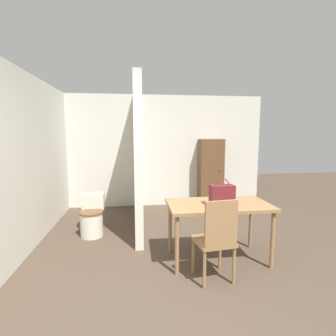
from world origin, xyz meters
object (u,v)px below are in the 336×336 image
object	(u,v)px
dining_table	(218,210)
wooden_cabinet	(211,173)
toilet	(92,218)
wooden_chair	(216,238)
handbag	(222,195)

from	to	relation	value
dining_table	wooden_cabinet	size ratio (longest dim) A/B	0.85
dining_table	toilet	xyz separation A→B (m)	(-1.76, 1.09, -0.39)
dining_table	wooden_cabinet	world-z (taller)	wooden_cabinet
wooden_chair	wooden_cabinet	bearing A→B (deg)	67.36
handbag	wooden_cabinet	bearing A→B (deg)	76.37
wooden_chair	wooden_cabinet	world-z (taller)	wooden_cabinet
dining_table	toilet	bearing A→B (deg)	148.33
wooden_chair	toilet	size ratio (longest dim) A/B	1.47
handbag	wooden_cabinet	size ratio (longest dim) A/B	0.23
wooden_chair	handbag	distance (m)	0.60
toilet	handbag	distance (m)	2.21
dining_table	wooden_chair	size ratio (longest dim) A/B	1.35
dining_table	wooden_chair	bearing A→B (deg)	-110.38
dining_table	wooden_cabinet	bearing A→B (deg)	75.68
dining_table	wooden_chair	xyz separation A→B (m)	(-0.18, -0.50, -0.17)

